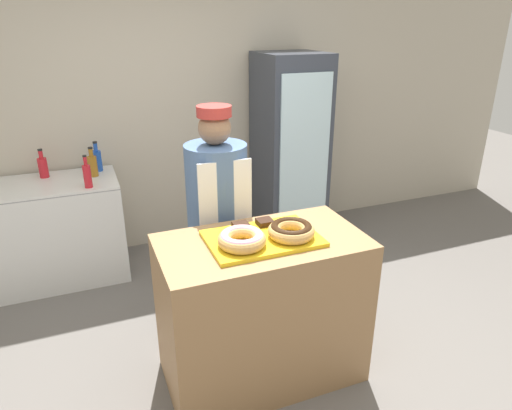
{
  "coord_description": "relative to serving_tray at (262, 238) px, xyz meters",
  "views": [
    {
      "loc": [
        -0.89,
        -2.15,
        2.13
      ],
      "look_at": [
        0.0,
        0.1,
        1.13
      ],
      "focal_mm": 32.0,
      "sensor_mm": 36.0,
      "label": 1
    }
  ],
  "objects": [
    {
      "name": "baker_person",
      "position": [
        -0.08,
        0.6,
        -0.12
      ],
      "size": [
        0.41,
        0.41,
        1.62
      ],
      "color": "#4C4C51",
      "rests_on": "ground_plane"
    },
    {
      "name": "beverage_fridge",
      "position": [
        1.01,
        1.74,
        -0.04
      ],
      "size": [
        0.6,
        0.64,
        1.84
      ],
      "color": "#333842",
      "rests_on": "ground_plane"
    },
    {
      "name": "ground_plane",
      "position": [
        0.0,
        0.0,
        -0.96
      ],
      "size": [
        14.0,
        14.0,
        0.0
      ],
      "primitive_type": "plane",
      "color": "#66605B"
    },
    {
      "name": "bottle_amber",
      "position": [
        -0.82,
        1.79,
        0.01
      ],
      "size": [
        0.08,
        0.08,
        0.25
      ],
      "color": "#99661E",
      "rests_on": "chest_freezer"
    },
    {
      "name": "donut_chocolate_glaze",
      "position": [
        0.15,
        -0.07,
        0.06
      ],
      "size": [
        0.27,
        0.27,
        0.08
      ],
      "color": "tan",
      "rests_on": "serving_tray"
    },
    {
      "name": "bottle_red_b",
      "position": [
        -1.21,
        1.91,
        0.01
      ],
      "size": [
        0.08,
        0.08,
        0.25
      ],
      "color": "red",
      "rests_on": "chest_freezer"
    },
    {
      "name": "bottle_red",
      "position": [
        -0.87,
        1.51,
        0.02
      ],
      "size": [
        0.06,
        0.06,
        0.26
      ],
      "color": "red",
      "rests_on": "chest_freezer"
    },
    {
      "name": "serving_tray",
      "position": [
        0.0,
        0.0,
        0.0
      ],
      "size": [
        0.63,
        0.43,
        0.02
      ],
      "color": "yellow",
      "rests_on": "display_counter"
    },
    {
      "name": "donut_light_glaze",
      "position": [
        -0.15,
        -0.07,
        0.06
      ],
      "size": [
        0.27,
        0.27,
        0.08
      ],
      "color": "tan",
      "rests_on": "serving_tray"
    },
    {
      "name": "brownie_back_right",
      "position": [
        0.08,
        0.15,
        0.03
      ],
      "size": [
        0.09,
        0.09,
        0.03
      ],
      "color": "black",
      "rests_on": "serving_tray"
    },
    {
      "name": "bottle_blue",
      "position": [
        -0.77,
        1.93,
        0.02
      ],
      "size": [
        0.08,
        0.08,
        0.26
      ],
      "color": "#1E4CB2",
      "rests_on": "chest_freezer"
    },
    {
      "name": "brownie_back_left",
      "position": [
        -0.08,
        0.15,
        0.03
      ],
      "size": [
        0.09,
        0.09,
        0.03
      ],
      "color": "black",
      "rests_on": "serving_tray"
    },
    {
      "name": "display_counter",
      "position": [
        0.0,
        0.0,
        -0.49
      ],
      "size": [
        1.19,
        0.65,
        0.95
      ],
      "color": "#997047",
      "rests_on": "ground_plane"
    },
    {
      "name": "wall_back",
      "position": [
        0.0,
        2.13,
        0.39
      ],
      "size": [
        8.0,
        0.06,
        2.7
      ],
      "color": "#BCB29E",
      "rests_on": "ground_plane"
    },
    {
      "name": "chest_freezer",
      "position": [
        -1.18,
        1.75,
        -0.52
      ],
      "size": [
        1.08,
        0.65,
        0.87
      ],
      "color": "silver",
      "rests_on": "ground_plane"
    }
  ]
}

